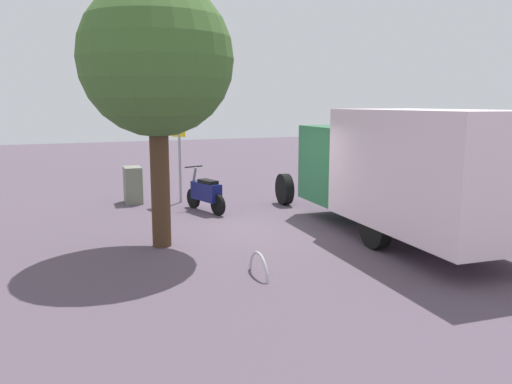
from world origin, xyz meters
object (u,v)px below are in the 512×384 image
Objects in this scene: box_truck_near at (401,167)px; bike_rack_hoop at (259,276)px; utility_cabinet at (133,185)px; motorcycle at (206,193)px; street_tree at (156,61)px; stop_sign at (179,131)px.

bike_rack_hoop is (-1.15, 3.85, -1.57)m from box_truck_near.
utility_cabinet is 7.63m from bike_rack_hoop.
street_tree reaches higher than motorcycle.
stop_sign is at bearing -4.46° from motorcycle.
motorcycle is 1.66× the size of utility_cabinet.
stop_sign is 7.39m from bike_rack_hoop.
stop_sign is at bearing -4.16° from bike_rack_hoop.
stop_sign reaches higher than utility_cabinet.
stop_sign is 3.75× the size of bike_rack_hoop.
utility_cabinet is at bearing 40.22° from box_truck_near.
stop_sign reaches higher than motorcycle.
box_truck_near is 5.56m from street_tree.
motorcycle reaches higher than utility_cabinet.
bike_rack_hoop is (-5.45, 0.80, -0.52)m from motorcycle.
motorcycle is 2.64m from utility_cabinet.
utility_cabinet is at bearing 22.22° from motorcycle.
box_truck_near reaches higher than utility_cabinet.
motorcycle is 0.56× the size of stop_sign.
street_tree reaches higher than stop_sign.
bike_rack_hoop is (-2.53, -1.09, -3.74)m from street_tree.
bike_rack_hoop is at bearing 175.84° from stop_sign.
street_tree reaches higher than box_truck_near.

